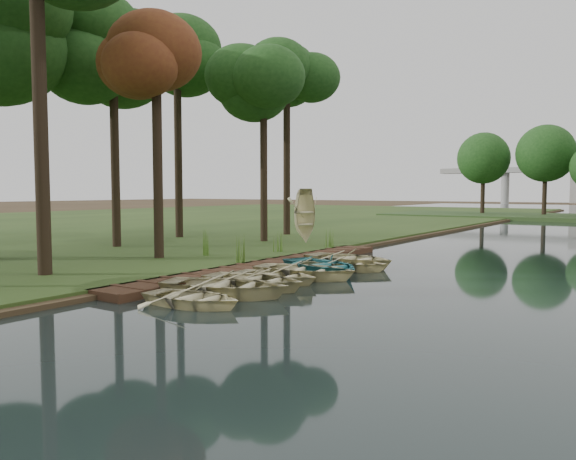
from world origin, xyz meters
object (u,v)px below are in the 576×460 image
Objects in this scene: rowboat_0 at (192,295)px; rowboat_2 at (254,278)px; boardwalk at (268,266)px; rowboat_1 at (225,283)px; stored_rowboat at (305,237)px.

rowboat_0 is 3.05m from rowboat_2.
boardwalk is 7.59m from rowboat_0.
rowboat_0 is 1.58m from rowboat_1.
rowboat_1 is at bearing -65.79° from boardwalk.
rowboat_2 is 13.18m from stored_rowboat.
boardwalk is at bearing 16.01° from rowboat_0.
rowboat_1 is at bearing 1.58° from rowboat_0.
stored_rowboat is (-5.71, 13.40, 0.16)m from rowboat_1.
rowboat_1 reaches higher than rowboat_0.
boardwalk is 4.74m from rowboat_2.
rowboat_2 is at bearing -0.03° from rowboat_0.
rowboat_1 is (-0.17, 1.56, 0.09)m from rowboat_0.
rowboat_0 is at bearing -69.49° from boardwalk.
rowboat_1 reaches higher than rowboat_2.
stored_rowboat is at bearing 112.27° from boardwalk.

